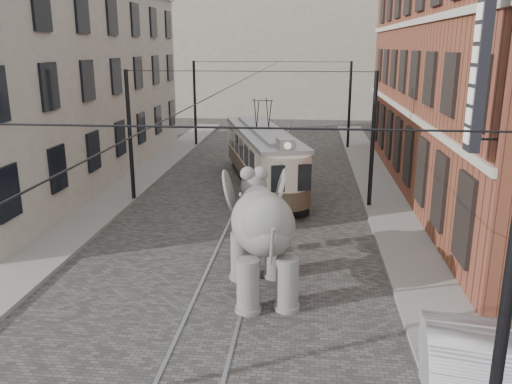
# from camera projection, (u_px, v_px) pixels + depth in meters

# --- Properties ---
(ground) EXTENTS (120.00, 120.00, 0.00)m
(ground) POSITION_uv_depth(u_px,v_px,m) (235.00, 254.00, 18.32)
(ground) COLOR #494643
(tram_rails) EXTENTS (1.54, 80.00, 0.02)m
(tram_rails) POSITION_uv_depth(u_px,v_px,m) (235.00, 254.00, 18.32)
(tram_rails) COLOR slate
(tram_rails) RESTS_ON ground
(sidewalk_right) EXTENTS (2.00, 60.00, 0.15)m
(sidewalk_right) POSITION_uv_depth(u_px,v_px,m) (412.00, 259.00, 17.73)
(sidewalk_right) COLOR slate
(sidewalk_right) RESTS_ON ground
(sidewalk_left) EXTENTS (2.00, 60.00, 0.15)m
(sidewalk_left) POSITION_uv_depth(u_px,v_px,m) (56.00, 246.00, 18.92)
(sidewalk_left) COLOR slate
(sidewalk_left) RESTS_ON ground
(brick_building) EXTENTS (8.00, 26.00, 12.00)m
(brick_building) POSITION_uv_depth(u_px,v_px,m) (497.00, 68.00, 24.30)
(brick_building) COLOR brown
(brick_building) RESTS_ON ground
(stucco_building) EXTENTS (7.00, 24.00, 10.00)m
(stucco_building) POSITION_uv_depth(u_px,v_px,m) (53.00, 85.00, 27.61)
(stucco_building) COLOR gray
(stucco_building) RESTS_ON ground
(distant_block) EXTENTS (28.00, 10.00, 14.00)m
(distant_block) POSITION_uv_depth(u_px,v_px,m) (287.00, 46.00, 54.80)
(distant_block) COLOR gray
(distant_block) RESTS_ON ground
(catenary) EXTENTS (11.00, 30.20, 6.00)m
(catenary) POSITION_uv_depth(u_px,v_px,m) (246.00, 144.00, 22.33)
(catenary) COLOR black
(catenary) RESTS_ON ground
(tram) EXTENTS (5.25, 11.32, 4.41)m
(tram) POSITION_uv_depth(u_px,v_px,m) (262.00, 144.00, 26.71)
(tram) COLOR beige
(tram) RESTS_ON ground
(elephant) EXTENTS (4.14, 6.00, 3.36)m
(elephant) POSITION_uv_depth(u_px,v_px,m) (263.00, 239.00, 15.04)
(elephant) COLOR slate
(elephant) RESTS_ON ground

